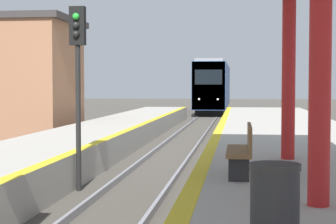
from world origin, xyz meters
TOP-DOWN VIEW (x-y plane):
  - train at (0.00, 51.12)m, footprint 2.64×18.77m
  - signal_mid at (-1.39, 11.25)m, footprint 0.36×0.31m
  - trash_bin at (2.73, 3.85)m, footprint 0.50×0.50m
  - bench at (2.45, 8.58)m, footprint 0.44×1.62m

SIDE VIEW (x-z plane):
  - trash_bin at x=2.73m, z-range 0.88..1.76m
  - bench at x=2.45m, z-range 0.90..1.82m
  - train at x=0.00m, z-range 0.04..4.65m
  - signal_mid at x=-1.39m, z-range 0.87..5.22m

